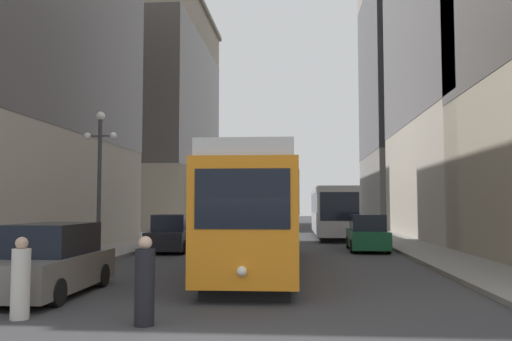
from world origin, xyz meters
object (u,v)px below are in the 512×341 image
parked_car_left_far (51,262)px  lamp_post_left_near (100,162)px  parked_car_left_near (215,224)px  parked_car_right_far (367,234)px  pedestrian_crossing_near (21,281)px  pedestrian_crossing_far (145,284)px  streetcar (260,210)px  transit_bus (333,210)px  parked_car_left_mid (172,234)px

parked_car_left_far → lamp_post_left_near: lamp_post_left_near is taller
parked_car_left_near → parked_car_right_far: size_ratio=0.97×
parked_car_right_far → pedestrian_crossing_near: parked_car_right_far is taller
pedestrian_crossing_far → parked_car_right_far: bearing=-92.6°
parked_car_right_far → parked_car_left_far: (-9.73, -13.71, 0.00)m
streetcar → pedestrian_crossing_near: bearing=-116.5°
parked_car_right_far → parked_car_left_far: same height
parked_car_left_near → pedestrian_crossing_far: size_ratio=2.56×
pedestrian_crossing_far → pedestrian_crossing_near: bearing=10.8°
pedestrian_crossing_near → transit_bus: bearing=-128.2°
parked_car_left_mid → parked_car_left_far: same height
transit_bus → parked_car_left_near: bearing=166.7°
streetcar → transit_bus: 18.32m
streetcar → parked_car_right_far: streetcar is taller
streetcar → parked_car_left_near: size_ratio=3.31×
transit_bus → parked_car_right_far: bearing=-84.6°
transit_bus → parked_car_left_near: 8.94m
streetcar → parked_car_left_near: (-4.93, 19.89, -1.26)m
parked_car_left_mid → parked_car_left_far: size_ratio=1.00×
streetcar → transit_bus: size_ratio=1.26×
parked_car_left_mid → streetcar: bearing=-56.8°
parked_car_right_far → pedestrian_crossing_far: bearing=70.6°
parked_car_left_far → pedestrian_crossing_far: size_ratio=2.77×
transit_bus → parked_car_left_near: (-8.65, 1.95, -1.10)m
streetcar → parked_car_left_mid: bearing=125.7°
streetcar → pedestrian_crossing_near: size_ratio=8.73×
transit_bus → lamp_post_left_near: bearing=-124.0°
streetcar → pedestrian_crossing_far: streetcar is taller
pedestrian_crossing_near → pedestrian_crossing_far: pedestrian_crossing_far is taller
transit_bus → parked_car_right_far: 10.37m
transit_bus → pedestrian_crossing_far: bearing=-101.6°
parked_car_right_far → parked_car_left_mid: bearing=7.3°
pedestrian_crossing_far → parked_car_left_mid: bearing=-59.8°
streetcar → parked_car_left_far: bearing=-130.2°
lamp_post_left_near → streetcar: bearing=-15.9°
streetcar → parked_car_left_near: streetcar is taller
parked_car_right_far → transit_bus: bearing=-82.8°
pedestrian_crossing_near → lamp_post_left_near: 11.53m
parked_car_left_near → pedestrian_crossing_near: parked_car_left_near is taller
transit_bus → parked_car_left_far: 25.50m
parked_car_left_near → pedestrian_crossing_near: bearing=-85.5°
parked_car_right_far → lamp_post_left_near: lamp_post_left_near is taller
parked_car_left_far → pedestrian_crossing_near: parked_car_left_far is taller
lamp_post_left_near → parked_car_left_near: bearing=84.0°
lamp_post_left_near → parked_car_left_mid: bearing=68.1°
transit_bus → parked_car_right_far: (1.07, -10.25, -1.10)m
streetcar → parked_car_left_near: 20.53m
streetcar → parked_car_right_far: size_ratio=3.22×
lamp_post_left_near → pedestrian_crossing_far: bearing=-64.5°
parked_car_left_far → lamp_post_left_near: 8.80m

